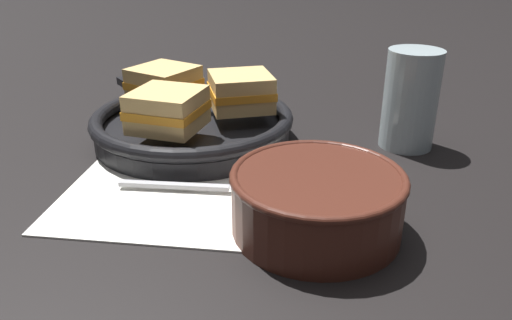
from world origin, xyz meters
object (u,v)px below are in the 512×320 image
sandwich_near_left (168,110)px  sandwich_near_right (241,91)px  sandwich_far_left (164,84)px  skillet (192,125)px  soup_bowl (317,198)px  drinking_glass (410,99)px  spoon (233,188)px

sandwich_near_left → sandwich_near_right: bearing=55.5°
sandwich_near_left → sandwich_far_left: 0.11m
skillet → sandwich_near_left: (-0.00, -0.07, 0.04)m
soup_bowl → sandwich_far_left: 0.33m
soup_bowl → sandwich_far_left: sandwich_far_left is taller
soup_bowl → drinking_glass: drinking_glass is taller
sandwich_far_left → drinking_glass: bearing=2.6°
skillet → sandwich_far_left: 0.08m
skillet → drinking_glass: drinking_glass is taller
sandwich_far_left → sandwich_near_left: bearing=-64.5°
sandwich_near_right → drinking_glass: bearing=6.3°
spoon → drinking_glass: size_ratio=1.41×
soup_bowl → drinking_glass: size_ratio=1.27×
sandwich_far_left → skillet: bearing=-34.3°
skillet → sandwich_far_left: sandwich_far_left is taller
skillet → sandwich_near_right: sandwich_near_right is taller
soup_bowl → skillet: bearing=136.2°
soup_bowl → sandwich_near_left: 0.23m
soup_bowl → sandwich_near_left: (-0.19, 0.12, 0.03)m
spoon → skillet: 0.17m
skillet → sandwich_near_left: 0.08m
spoon → sandwich_far_left: sandwich_far_left is taller
spoon → skillet: skillet is taller
spoon → drinking_glass: bearing=37.7°
sandwich_near_right → sandwich_far_left: size_ratio=1.06×
sandwich_near_left → sandwich_far_left: bearing=115.5°
soup_bowl → sandwich_near_right: 0.25m
soup_bowl → sandwich_near_left: bearing=149.1°
sandwich_near_right → sandwich_far_left: bearing=175.5°
skillet → drinking_glass: bearing=10.4°
spoon → sandwich_near_left: size_ratio=2.10×
soup_bowl → sandwich_near_right: size_ratio=1.50×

